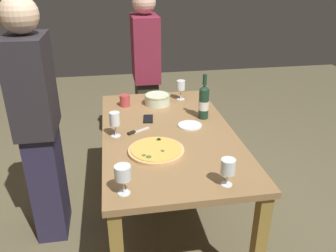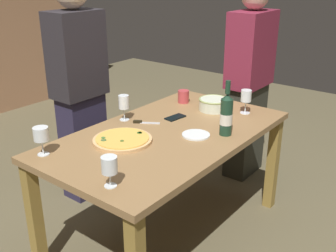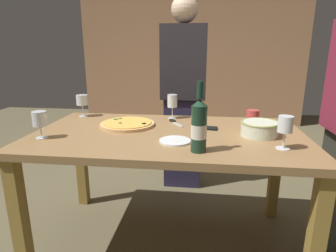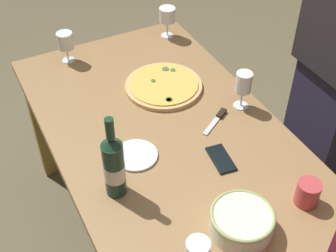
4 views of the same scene
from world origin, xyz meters
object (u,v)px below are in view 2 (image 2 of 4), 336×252
cup_amber (183,96)px  cell_phone (175,117)px  wine_glass_near_pizza (124,103)px  wine_glass_far_right (246,97)px  pizza (122,140)px  serving_bowl (214,104)px  person_host (80,92)px  wine_glass_by_bottle (109,166)px  wine_bottle (226,114)px  side_plate (196,135)px  wine_glass_far_left (41,135)px  pizza_knife (143,122)px  dining_table (168,146)px  person_guest_left (249,83)px

cup_amber → cell_phone: (-0.31, -0.16, -0.04)m
wine_glass_near_pizza → wine_glass_far_right: bearing=-42.8°
wine_glass_near_pizza → cup_amber: 0.56m
pizza → serving_bowl: size_ratio=1.63×
person_host → wine_glass_far_right: bearing=30.3°
wine_glass_by_bottle → cup_amber: wine_glass_by_bottle is taller
serving_bowl → cell_phone: (-0.30, 0.12, -0.04)m
wine_glass_far_right → wine_bottle: bearing=-168.1°
wine_glass_far_right → side_plate: bearing=175.5°
wine_glass_near_pizza → person_host: (0.04, 0.49, -0.02)m
wine_bottle → cell_phone: 0.43m
wine_glass_by_bottle → person_host: bearing=55.6°
cell_phone → side_plate: bearing=-23.1°
wine_glass_by_bottle → serving_bowl: bearing=8.9°
person_host → wine_glass_far_left: bearing=-51.8°
cell_phone → pizza_knife: pizza_knife is taller
pizza → cup_amber: bearing=10.3°
wine_bottle → cell_phone: wine_bottle is taller
dining_table → pizza: bearing=156.7°
wine_bottle → wine_glass_near_pizza: (-0.20, 0.66, -0.01)m
pizza → wine_glass_far_left: 0.46m
serving_bowl → wine_bottle: wine_bottle is taller
cup_amber → pizza_knife: cup_amber is taller
serving_bowl → wine_glass_near_pizza: (-0.54, 0.36, 0.07)m
wine_glass_near_pizza → wine_glass_by_bottle: size_ratio=1.13×
wine_glass_near_pizza → wine_glass_far_right: 0.84m
wine_glass_far_left → cell_phone: wine_glass_far_left is taller
side_plate → wine_glass_far_left: bearing=145.2°
wine_glass_by_bottle → side_plate: size_ratio=0.89×
wine_glass_by_bottle → person_guest_left: bearing=7.1°
wine_glass_far_left → wine_glass_far_right: wine_glass_far_right is taller
wine_glass_far_right → person_guest_left: 0.57m
dining_table → person_guest_left: person_guest_left is taller
cell_phone → person_host: bearing=-158.1°
wine_bottle → wine_glass_by_bottle: size_ratio=2.23×
wine_glass_near_pizza → dining_table: bearing=-87.9°
wine_glass_by_bottle → person_guest_left: person_guest_left is taller
pizza → person_host: bearing=67.1°
wine_glass_far_right → person_guest_left: person_guest_left is taller
dining_table → wine_glass_far_left: size_ratio=10.03×
dining_table → person_host: (0.03, 0.85, 0.19)m
dining_table → pizza: 0.32m
side_plate → person_host: size_ratio=0.10×
dining_table → wine_glass_by_bottle: wine_glass_by_bottle is taller
wine_glass_far_left → cup_amber: bearing=-3.4°
dining_table → wine_glass_far_left: 0.78m
wine_glass_by_bottle → pizza_knife: size_ratio=0.94×
cell_phone → cup_amber: bearing=124.1°
pizza → wine_glass_near_pizza: 0.37m
cup_amber → side_plate: (-0.47, -0.44, -0.04)m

